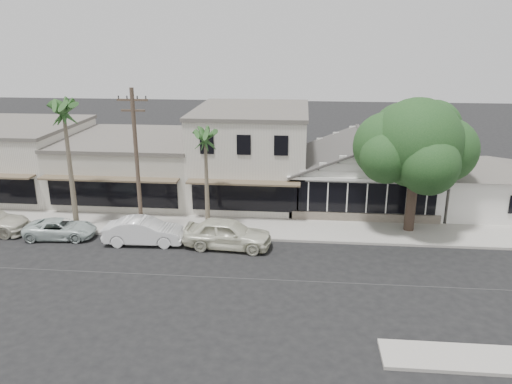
# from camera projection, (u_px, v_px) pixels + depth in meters

# --- Properties ---
(ground) EXTENTS (140.00, 140.00, 0.00)m
(ground) POSITION_uv_depth(u_px,v_px,m) (284.00, 280.00, 25.23)
(ground) COLOR black
(ground) RESTS_ON ground
(sidewalk_north) EXTENTS (90.00, 3.50, 0.15)m
(sidewalk_north) POSITION_uv_depth(u_px,v_px,m) (165.00, 225.00, 32.32)
(sidewalk_north) COLOR #9E9991
(sidewalk_north) RESTS_ON ground
(corner_shop) EXTENTS (10.40, 8.60, 5.10)m
(corner_shop) POSITION_uv_depth(u_px,v_px,m) (361.00, 169.00, 35.81)
(corner_shop) COLOR silver
(corner_shop) RESTS_ON ground
(side_cottage) EXTENTS (6.00, 6.00, 3.00)m
(side_cottage) POSITION_uv_depth(u_px,v_px,m) (481.00, 191.00, 34.50)
(side_cottage) COLOR silver
(side_cottage) RESTS_ON ground
(row_building_near) EXTENTS (8.00, 10.00, 6.50)m
(row_building_near) POSITION_uv_depth(u_px,v_px,m) (252.00, 155.00, 37.31)
(row_building_near) COLOR beige
(row_building_near) RESTS_ON ground
(row_building_midnear) EXTENTS (10.00, 10.00, 4.20)m
(row_building_midnear) POSITION_uv_depth(u_px,v_px,m) (136.00, 167.00, 38.47)
(row_building_midnear) COLOR #B5B2A2
(row_building_midnear) RESTS_ON ground
(row_building_midfar) EXTENTS (11.00, 10.00, 5.00)m
(row_building_midfar) POSITION_uv_depth(u_px,v_px,m) (6.00, 159.00, 39.28)
(row_building_midfar) COLOR beige
(row_building_midfar) RESTS_ON ground
(utility_pole) EXTENTS (1.80, 0.24, 9.00)m
(utility_pole) POSITION_uv_depth(u_px,v_px,m) (137.00, 160.00, 29.51)
(utility_pole) COLOR brown
(utility_pole) RESTS_ON ground
(car_0) EXTENTS (5.23, 2.43, 1.73)m
(car_0) POSITION_uv_depth(u_px,v_px,m) (227.00, 233.00, 28.87)
(car_0) COLOR beige
(car_0) RESTS_ON ground
(car_1) EXTENTS (4.77, 1.87, 1.55)m
(car_1) POSITION_uv_depth(u_px,v_px,m) (144.00, 231.00, 29.45)
(car_1) COLOR white
(car_1) RESTS_ON ground
(car_2) EXTENTS (4.37, 2.27, 1.18)m
(car_2) POSITION_uv_depth(u_px,v_px,m) (60.00, 229.00, 30.32)
(car_2) COLOR silver
(car_2) RESTS_ON ground
(shade_tree) EXTENTS (7.57, 6.84, 8.40)m
(shade_tree) POSITION_uv_depth(u_px,v_px,m) (415.00, 145.00, 29.96)
(shade_tree) COLOR #48362C
(shade_tree) RESTS_ON ground
(palm_east) EXTENTS (2.64, 2.64, 6.91)m
(palm_east) POSITION_uv_depth(u_px,v_px,m) (205.00, 139.00, 29.75)
(palm_east) COLOR #726651
(palm_east) RESTS_ON ground
(palm_mid) EXTENTS (3.23, 3.23, 8.64)m
(palm_mid) POSITION_uv_depth(u_px,v_px,m) (64.00, 113.00, 29.49)
(palm_mid) COLOR #726651
(palm_mid) RESTS_ON ground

